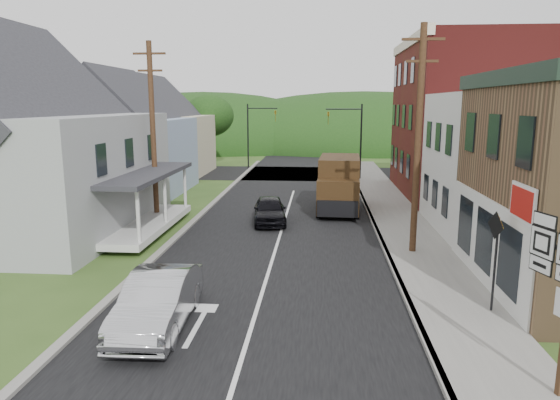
% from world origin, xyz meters
% --- Properties ---
extents(ground, '(120.00, 120.00, 0.00)m').
position_xyz_m(ground, '(0.00, 0.00, 0.00)').
color(ground, '#2D4719').
rests_on(ground, ground).
extents(road, '(9.00, 90.00, 0.02)m').
position_xyz_m(road, '(0.00, 10.00, 0.00)').
color(road, black).
rests_on(road, ground).
extents(cross_road, '(60.00, 9.00, 0.02)m').
position_xyz_m(cross_road, '(0.00, 27.00, 0.00)').
color(cross_road, black).
rests_on(cross_road, ground).
extents(sidewalk_right, '(2.80, 55.00, 0.15)m').
position_xyz_m(sidewalk_right, '(5.90, 8.00, 0.07)').
color(sidewalk_right, slate).
rests_on(sidewalk_right, ground).
extents(curb_right, '(0.20, 55.00, 0.15)m').
position_xyz_m(curb_right, '(4.55, 8.00, 0.07)').
color(curb_right, slate).
rests_on(curb_right, ground).
extents(curb_left, '(0.30, 55.00, 0.12)m').
position_xyz_m(curb_left, '(-4.65, 8.00, 0.06)').
color(curb_left, slate).
rests_on(curb_left, ground).
extents(storefront_white, '(8.00, 7.00, 6.50)m').
position_xyz_m(storefront_white, '(11.30, 7.50, 3.25)').
color(storefront_white, silver).
rests_on(storefront_white, ground).
extents(storefront_red, '(8.00, 12.00, 10.00)m').
position_xyz_m(storefront_red, '(11.30, 17.00, 5.00)').
color(storefront_red, maroon).
rests_on(storefront_red, ground).
extents(house_gray, '(10.20, 12.24, 8.35)m').
position_xyz_m(house_gray, '(-12.00, 6.00, 4.23)').
color(house_gray, '#96999B').
rests_on(house_gray, ground).
extents(house_blue, '(7.14, 8.16, 7.28)m').
position_xyz_m(house_blue, '(-11.00, 17.00, 3.69)').
color(house_blue, '#8E9FC2').
rests_on(house_blue, ground).
extents(house_cream, '(7.14, 8.16, 7.28)m').
position_xyz_m(house_cream, '(-11.50, 26.00, 3.69)').
color(house_cream, '#B8AC8E').
rests_on(house_cream, ground).
extents(utility_pole_right, '(1.60, 0.26, 9.00)m').
position_xyz_m(utility_pole_right, '(5.60, 3.50, 4.66)').
color(utility_pole_right, '#472D19').
rests_on(utility_pole_right, ground).
extents(utility_pole_left, '(1.60, 0.26, 9.00)m').
position_xyz_m(utility_pole_left, '(-6.50, 8.00, 4.66)').
color(utility_pole_left, '#472D19').
rests_on(utility_pole_left, ground).
extents(traffic_signal_right, '(2.87, 0.20, 6.00)m').
position_xyz_m(traffic_signal_right, '(4.30, 23.50, 3.76)').
color(traffic_signal_right, black).
rests_on(traffic_signal_right, ground).
extents(traffic_signal_left, '(2.87, 0.20, 6.00)m').
position_xyz_m(traffic_signal_left, '(-4.30, 30.50, 3.76)').
color(traffic_signal_left, black).
rests_on(traffic_signal_left, ground).
extents(tree_left_b, '(4.80, 4.80, 6.94)m').
position_xyz_m(tree_left_b, '(-17.00, 12.00, 4.88)').
color(tree_left_b, '#382616').
rests_on(tree_left_b, ground).
extents(tree_left_c, '(5.80, 5.80, 8.41)m').
position_xyz_m(tree_left_c, '(-19.00, 20.00, 5.94)').
color(tree_left_c, '#382616').
rests_on(tree_left_c, ground).
extents(tree_left_d, '(4.80, 4.80, 6.94)m').
position_xyz_m(tree_left_d, '(-9.00, 32.00, 4.88)').
color(tree_left_d, '#382616').
rests_on(tree_left_d, ground).
extents(forested_ridge, '(90.00, 30.00, 16.00)m').
position_xyz_m(forested_ridge, '(0.00, 55.00, 0.00)').
color(forested_ridge, black).
rests_on(forested_ridge, ground).
extents(silver_sedan, '(1.73, 4.57, 1.49)m').
position_xyz_m(silver_sedan, '(-2.53, -3.90, 0.74)').
color(silver_sedan, silver).
rests_on(silver_sedan, ground).
extents(dark_sedan, '(2.05, 4.11, 1.34)m').
position_xyz_m(dark_sedan, '(-0.72, 8.40, 0.67)').
color(dark_sedan, black).
rests_on(dark_sedan, ground).
extents(delivery_van, '(2.55, 5.59, 3.06)m').
position_xyz_m(delivery_van, '(2.90, 11.57, 1.55)').
color(delivery_van, black).
rests_on(delivery_van, ground).
extents(warning_sign, '(0.20, 0.80, 2.93)m').
position_xyz_m(warning_sign, '(6.77, -2.38, 2.02)').
color(warning_sign, black).
rests_on(warning_sign, sidewalk_right).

